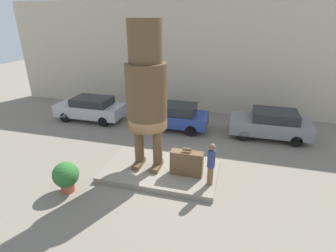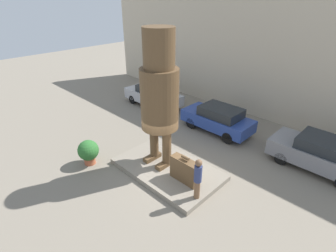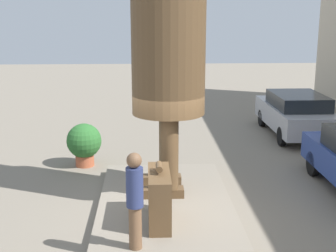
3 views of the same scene
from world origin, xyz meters
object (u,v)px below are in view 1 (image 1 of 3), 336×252
parked_car_blue (173,116)px  giant_suitcase (187,163)px  parked_car_grey (270,124)px  tourist (211,163)px  parked_car_silver (91,108)px  statue_figure (146,87)px  planter_pot (66,176)px

parked_car_blue → giant_suitcase: bearing=110.1°
giant_suitcase → parked_car_grey: parked_car_grey is taller
tourist → parked_car_silver: 10.08m
giant_suitcase → parked_car_silver: (-7.40, 5.07, 0.05)m
parked_car_silver → statue_figure: bearing=139.6°
statue_figure → parked_car_silver: size_ratio=1.39×
tourist → planter_pot: 5.58m
parked_car_blue → parked_car_grey: bearing=-177.9°
statue_figure → giant_suitcase: size_ratio=4.54×
statue_figure → tourist: bearing=-14.5°
giant_suitcase → parked_car_silver: 8.97m
parked_car_blue → planter_pot: bearing=70.8°
parked_car_grey → parked_car_silver: bearing=1.0°
statue_figure → tourist: (2.77, -0.72, -2.57)m
parked_car_silver → planter_pot: 7.73m
tourist → planter_pot: size_ratio=1.43×
giant_suitcase → tourist: size_ratio=0.76×
parked_car_silver → planter_pot: parked_car_silver is taller
giant_suitcase → parked_car_silver: parked_car_silver is taller
tourist → parked_car_grey: tourist is taller
parked_car_silver → parked_car_grey: (11.06, 0.19, 0.02)m
tourist → parked_car_grey: size_ratio=0.41×
statue_figure → planter_pot: 4.61m
statue_figure → tourist: size_ratio=3.43×
statue_figure → parked_car_grey: (5.41, 4.99, -2.94)m
statue_figure → parked_car_blue: statue_figure is taller
parked_car_grey → planter_pot: parked_car_grey is taller
giant_suitcase → tourist: tourist is taller
parked_car_silver → giant_suitcase: bearing=145.6°
statue_figure → planter_pot: statue_figure is taller
parked_car_blue → parked_car_silver: bearing=-0.2°
statue_figure → parked_car_blue: bearing=91.2°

